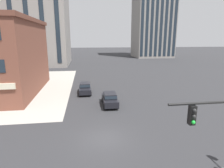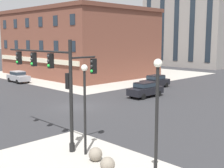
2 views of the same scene
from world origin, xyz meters
name	(u,v)px [view 1 (image 1 of 2)]	position (x,y,z in m)	size (l,w,h in m)	color
ground_plane	(104,138)	(0.00, 0.00, 0.00)	(320.00, 320.00, 0.00)	#2D2D30
car_main_northbound_far	(85,88)	(-1.64, 14.31, 0.92)	(1.93, 4.42, 1.68)	black
car_main_southbound_near	(110,98)	(1.53, 8.32, 0.92)	(1.92, 4.42, 1.68)	black
residential_tower_skyline_right	(154,3)	(28.79, 70.60, 23.39)	(16.39, 15.22, 46.74)	gray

